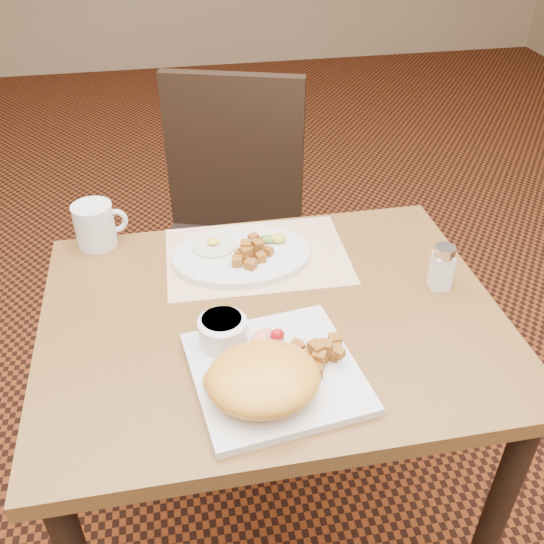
{
  "coord_description": "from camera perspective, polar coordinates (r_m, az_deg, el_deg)",
  "views": [
    {
      "loc": [
        -0.17,
        -0.9,
        1.52
      ],
      "look_at": [
        0.01,
        0.04,
        0.82
      ],
      "focal_mm": 40.0,
      "sensor_mm": 36.0,
      "label": 1
    }
  ],
  "objects": [
    {
      "name": "plate_square",
      "position": [
        1.07,
        0.32,
        -9.43
      ],
      "size": [
        0.31,
        0.31,
        0.02
      ],
      "primitive_type": "cube",
      "rotation": [
        0.0,
        0.0,
        0.13
      ],
      "color": "silver",
      "rests_on": "table"
    },
    {
      "name": "garnish_sq",
      "position": [
        1.11,
        -0.44,
        -6.12
      ],
      "size": [
        0.08,
        0.06,
        0.03
      ],
      "color": "#387223",
      "rests_on": "plate_square"
    },
    {
      "name": "ground",
      "position": [
        1.77,
        0.03,
        -22.8
      ],
      "size": [
        8.0,
        8.0,
        0.0
      ],
      "primitive_type": "plane",
      "color": "black",
      "rests_on": "ground"
    },
    {
      "name": "home_fries_sq",
      "position": [
        1.07,
        4.37,
        -7.73
      ],
      "size": [
        0.11,
        0.1,
        0.04
      ],
      "color": "#A6601A",
      "rests_on": "plate_square"
    },
    {
      "name": "garnish_ov",
      "position": [
        1.36,
        0.2,
        3.19
      ],
      "size": [
        0.07,
        0.04,
        0.02
      ],
      "color": "#387223",
      "rests_on": "plate_oval"
    },
    {
      "name": "ramekin",
      "position": [
        1.1,
        -4.67,
        -5.52
      ],
      "size": [
        0.09,
        0.09,
        0.05
      ],
      "color": "silver",
      "rests_on": "plate_square"
    },
    {
      "name": "coffee_mug",
      "position": [
        1.43,
        -16.26,
        4.27
      ],
      "size": [
        0.12,
        0.09,
        0.1
      ],
      "color": "silver",
      "rests_on": "table"
    },
    {
      "name": "placemat",
      "position": [
        1.35,
        -1.43,
        1.52
      ],
      "size": [
        0.41,
        0.29,
        0.0
      ],
      "primitive_type": "cube",
      "rotation": [
        0.0,
        0.0,
        -0.03
      ],
      "color": "white",
      "rests_on": "table"
    },
    {
      "name": "plate_oval",
      "position": [
        1.34,
        -2.84,
        1.54
      ],
      "size": [
        0.31,
        0.23,
        0.02
      ],
      "primitive_type": null,
      "rotation": [
        0.0,
        0.0,
        0.01
      ],
      "color": "silver",
      "rests_on": "placemat"
    },
    {
      "name": "home_fries_ov",
      "position": [
        1.31,
        -2.13,
        1.99
      ],
      "size": [
        0.1,
        0.11,
        0.04
      ],
      "color": "#A6601A",
      "rests_on": "plate_oval"
    },
    {
      "name": "chair_far",
      "position": [
        1.87,
        -3.98,
        4.39
      ],
      "size": [
        0.53,
        0.54,
        0.97
      ],
      "rotation": [
        0.0,
        0.0,
        2.83
      ],
      "color": "black",
      "rests_on": "ground"
    },
    {
      "name": "fried_egg",
      "position": [
        1.36,
        -5.52,
        2.56
      ],
      "size": [
        0.1,
        0.1,
        0.02
      ],
      "color": "white",
      "rests_on": "plate_oval"
    },
    {
      "name": "salt_shaker",
      "position": [
        1.28,
        15.69,
        0.47
      ],
      "size": [
        0.04,
        0.04,
        0.1
      ],
      "color": "white",
      "rests_on": "table"
    },
    {
      "name": "hollandaise_mound",
      "position": [
        1.0,
        -0.95,
        -10.03
      ],
      "size": [
        0.19,
        0.17,
        0.07
      ],
      "color": "gold",
      "rests_on": "plate_square"
    },
    {
      "name": "table",
      "position": [
        1.27,
        0.04,
        -7.71
      ],
      "size": [
        0.9,
        0.7,
        0.75
      ],
      "color": "brown",
      "rests_on": "ground"
    }
  ]
}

